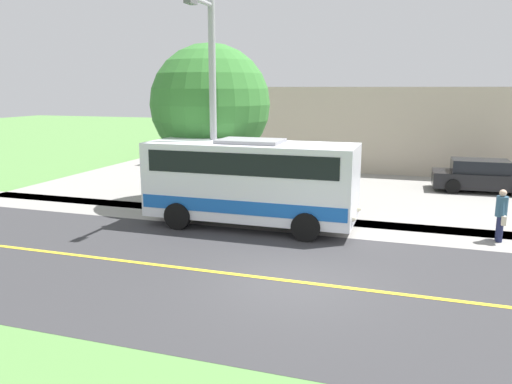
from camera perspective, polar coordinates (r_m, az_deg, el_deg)
name	(u,v)px	position (r m, az deg, el deg)	size (l,w,h in m)	color
ground_plane	(294,282)	(12.34, 4.38, -10.20)	(120.00, 120.00, 0.00)	#548442
road_surface	(294,282)	(12.34, 4.38, -10.18)	(8.00, 100.00, 0.01)	#333335
sidewalk	(330,226)	(17.18, 8.49, -3.90)	(2.40, 100.00, 0.01)	gray
parking_lot_surface	(422,191)	(23.99, 18.49, 0.10)	(14.00, 36.00, 0.01)	gray
road_centre_line	(294,281)	(12.34, 4.38, -10.16)	(0.16, 100.00, 0.00)	gold
shuttle_bus_front	(251,179)	(16.75, -0.60, 1.52)	(2.63, 7.13, 2.95)	white
pedestrian_with_bags	(501,214)	(16.90, 26.26, -2.26)	(0.72, 0.34, 1.62)	#1E2347
street_light_pole	(211,102)	(17.40, -5.13, 10.18)	(1.97, 0.24, 7.46)	#9E9EA3
parked_car_near	(483,177)	(24.79, 24.51, 1.62)	(2.10, 4.44, 1.45)	black
tree_curbside	(210,105)	(20.17, -5.24, 9.94)	(4.75, 4.75, 6.36)	brown
commercial_building	(359,124)	(32.81, 11.74, 7.59)	(10.00, 21.40, 4.68)	#B7A893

